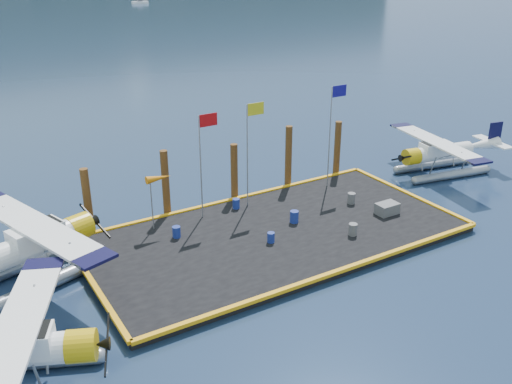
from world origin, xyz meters
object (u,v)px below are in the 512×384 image
drum_0 (176,232)px  drum_1 (353,229)px  windsock (158,179)px  piling_4 (337,150)px  piling_1 (166,185)px  piling_3 (288,158)px  drum_2 (294,217)px  drum_4 (351,198)px  flagpole_blue (333,121)px  seaplane_d (439,155)px  flagpole_red (203,150)px  crate (387,208)px  drum_3 (271,237)px  piling_2 (234,174)px  flagpole_yellow (250,139)px  drum_5 (236,204)px  piling_0 (88,204)px  seaplane_b (30,250)px  seaplane_a (10,356)px

drum_0 → drum_1: size_ratio=0.93×
windsock → piling_4: 13.68m
piling_1 → piling_3: piling_3 is taller
drum_2 → drum_4: (4.43, 0.35, -0.01)m
drum_0 → flagpole_blue: flagpole_blue is taller
seaplane_d → flagpole_red: 17.61m
drum_2 → crate: drum_2 is taller
piling_3 → drum_1: bearing=-98.1°
crate → flagpole_blue: size_ratio=0.20×
flagpole_red → windsock: bearing=180.0°
windsock → piling_4: size_ratio=0.78×
drum_2 → flagpole_blue: size_ratio=0.10×
drum_3 → piling_2: 6.50m
piling_1 → piling_3: 8.50m
crate → flagpole_blue: (-0.14, 5.19, 3.97)m
drum_3 → piling_1: size_ratio=0.13×
drum_2 → drum_3: (-2.40, -1.31, -0.07)m
flagpole_yellow → piling_4: bearing=11.6°
drum_5 → piling_3: (4.79, 1.60, 1.45)m
drum_3 → piling_3: piling_3 is taller
drum_1 → windsock: (-8.40, 6.24, 2.50)m
flagpole_yellow → piling_3: (3.80, 1.60, -2.36)m
drum_0 → piling_1: piling_1 is taller
drum_2 → piling_4: 8.59m
piling_0 → seaplane_d: bearing=-7.7°
drum_1 → drum_3: (-4.20, 1.59, -0.05)m
piling_3 → crate: bearing=-71.0°
drum_3 → windsock: windsock is taller
drum_5 → piling_1: bearing=156.7°
seaplane_b → piling_4: piling_4 is taller
piling_1 → drum_0: bearing=-104.5°
seaplane_a → piling_4: size_ratio=2.39×
seaplane_d → piling_0: 23.71m
drum_0 → flagpole_blue: size_ratio=0.09×
drum_1 → piling_0: bearing=146.6°
piling_4 → piling_0: bearing=180.0°
drum_0 → crate: bearing=-17.3°
drum_3 → flagpole_red: flagpole_red is taller
piling_0 → piling_1: piling_1 is taller
flagpole_blue → drum_0: bearing=-172.3°
flagpole_yellow → flagpole_red: bearing=180.0°
piling_0 → drum_0: bearing=-40.6°
drum_2 → piling_2: bearing=102.3°
crate → piling_4: size_ratio=0.32×
drum_5 → piling_3: 5.26m
seaplane_a → drum_3: (13.45, 4.07, -0.85)m
drum_0 → drum_3: bearing=-37.7°
flagpole_red → drum_1: bearing=-47.7°
seaplane_d → piling_4: bearing=74.0°
seaplane_a → drum_5: size_ratio=16.07×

